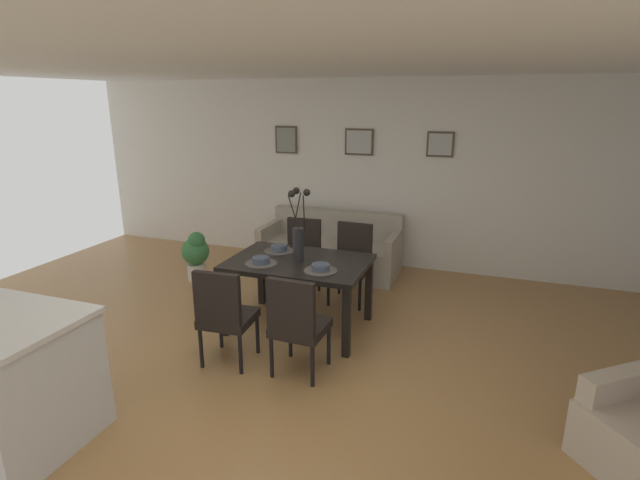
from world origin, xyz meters
name	(u,v)px	position (x,y,z in m)	size (l,w,h in m)	color
ground_plane	(283,375)	(0.00, 0.00, 0.00)	(9.00, 9.00, 0.00)	#A87A47
back_wall_panel	(375,174)	(0.00, 3.25, 1.30)	(9.00, 0.10, 2.60)	silver
ceiling_panel	(296,56)	(0.00, 0.40, 2.64)	(9.00, 7.20, 0.08)	white
dining_table	(299,268)	(-0.22, 0.92, 0.65)	(1.40, 0.96, 0.74)	black
dining_chair_near_left	(224,312)	(-0.55, 0.00, 0.51)	(0.47, 0.47, 0.92)	black
dining_chair_near_right	(301,253)	(-0.54, 1.80, 0.51)	(0.46, 0.46, 0.92)	black
dining_chair_far_left	(297,321)	(0.12, 0.05, 0.51)	(0.46, 0.46, 0.92)	black
dining_chair_far_right	(352,259)	(0.10, 1.80, 0.51)	(0.45, 0.45, 0.92)	black
centerpiece_vase	(298,234)	(-0.21, 0.92, 1.02)	(0.21, 0.23, 0.73)	#232326
placemat_near_left	(261,263)	(-0.53, 0.70, 0.74)	(0.32, 0.32, 0.01)	#4C4742
bowl_near_left	(261,260)	(-0.53, 0.70, 0.78)	(0.17, 0.17, 0.07)	#475166
placemat_near_right	(279,251)	(-0.53, 1.13, 0.74)	(0.32, 0.32, 0.01)	#4C4742
bowl_near_right	(279,248)	(-0.53, 1.13, 0.78)	(0.17, 0.17, 0.07)	#475166
placemat_far_left	(321,270)	(0.10, 0.70, 0.74)	(0.32, 0.32, 0.01)	#4C4742
bowl_far_left	(321,267)	(0.10, 0.70, 0.78)	(0.17, 0.17, 0.07)	#475166
sofa	(331,251)	(-0.46, 2.70, 0.28)	(1.88, 0.84, 0.80)	#A89E8E
framed_picture_left	(286,140)	(-1.31, 3.18, 1.75)	(0.34, 0.03, 0.39)	#473828
framed_picture_center	(359,142)	(-0.22, 3.18, 1.75)	(0.40, 0.03, 0.36)	#473828
framed_picture_right	(440,144)	(0.88, 3.18, 1.75)	(0.35, 0.03, 0.33)	#473828
potted_plant	(196,253)	(-2.00, 1.73, 0.37)	(0.36, 0.36, 0.67)	silver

